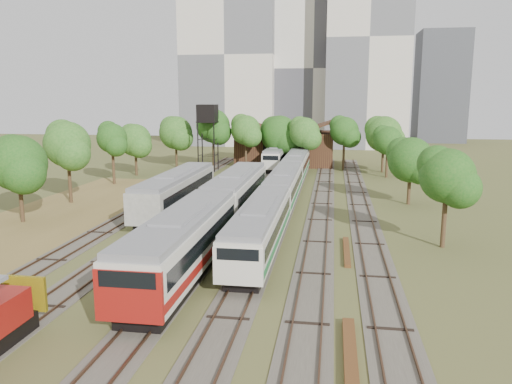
# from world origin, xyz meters

# --- Properties ---
(ground) EXTENTS (240.00, 240.00, 0.00)m
(ground) POSITION_xyz_m (0.00, 0.00, 0.00)
(ground) COLOR #475123
(ground) RESTS_ON ground
(dry_grass_patch) EXTENTS (14.00, 60.00, 0.04)m
(dry_grass_patch) POSITION_xyz_m (-18.00, 8.00, 0.02)
(dry_grass_patch) COLOR brown
(dry_grass_patch) RESTS_ON ground
(tracks) EXTENTS (24.60, 80.00, 0.19)m
(tracks) POSITION_xyz_m (-0.67, 25.00, 0.04)
(tracks) COLOR #4C473D
(tracks) RESTS_ON ground
(railcar_red_set) EXTENTS (3.28, 34.58, 4.07)m
(railcar_red_set) POSITION_xyz_m (-2.00, 10.20, 2.15)
(railcar_red_set) COLOR black
(railcar_red_set) RESTS_ON ground
(railcar_green_set) EXTENTS (2.85, 52.07, 3.52)m
(railcar_green_set) POSITION_xyz_m (2.00, 24.57, 1.86)
(railcar_green_set) COLOR black
(railcar_green_set) RESTS_ON ground
(railcar_rear) EXTENTS (2.78, 16.08, 3.44)m
(railcar_rear) POSITION_xyz_m (-2.00, 52.83, 1.82)
(railcar_rear) COLOR black
(railcar_rear) RESTS_ON ground
(old_grey_coach) EXTENTS (3.14, 18.00, 3.89)m
(old_grey_coach) POSITION_xyz_m (-8.00, 18.91, 2.13)
(old_grey_coach) COLOR black
(old_grey_coach) RESTS_ON ground
(water_tower) EXTENTS (2.94, 2.94, 10.19)m
(water_tower) POSITION_xyz_m (-12.07, 47.59, 8.58)
(water_tower) COLOR black
(water_tower) RESTS_ON ground
(rail_pile_near) EXTENTS (0.57, 8.54, 0.28)m
(rail_pile_near) POSITION_xyz_m (8.00, -7.89, 0.14)
(rail_pile_near) COLOR brown
(rail_pile_near) RESTS_ON ground
(rail_pile_far) EXTENTS (0.43, 6.88, 0.22)m
(rail_pile_far) POSITION_xyz_m (8.20, 8.19, 0.11)
(rail_pile_far) COLOR brown
(rail_pile_far) RESTS_ON ground
(maintenance_shed) EXTENTS (16.45, 11.55, 7.58)m
(maintenance_shed) POSITION_xyz_m (-1.00, 57.98, 2.91)
(maintenance_shed) COLOR #351A13
(maintenance_shed) RESTS_ON ground
(tree_band_left) EXTENTS (6.13, 56.51, 8.72)m
(tree_band_left) POSITION_xyz_m (-20.67, 14.17, 5.29)
(tree_band_left) COLOR #382616
(tree_band_left) RESTS_ON ground
(tree_band_far) EXTENTS (38.25, 8.26, 9.48)m
(tree_band_far) POSITION_xyz_m (-2.40, 50.88, 5.92)
(tree_band_far) COLOR #382616
(tree_band_far) RESTS_ON ground
(tree_band_right) EXTENTS (4.82, 38.37, 7.47)m
(tree_band_right) POSITION_xyz_m (15.02, 27.07, 5.05)
(tree_band_right) COLOR #382616
(tree_band_right) RESTS_ON ground
(tower_left) EXTENTS (22.00, 16.00, 42.00)m
(tower_left) POSITION_xyz_m (-18.00, 95.00, 21.00)
(tower_left) COLOR beige
(tower_left) RESTS_ON ground
(tower_centre) EXTENTS (20.00, 18.00, 36.00)m
(tower_centre) POSITION_xyz_m (2.00, 100.00, 18.00)
(tower_centre) COLOR beige
(tower_centre) RESTS_ON ground
(tower_right) EXTENTS (18.00, 16.00, 48.00)m
(tower_right) POSITION_xyz_m (14.00, 92.00, 24.00)
(tower_right) COLOR beige
(tower_right) RESTS_ON ground
(tower_far_right) EXTENTS (12.00, 12.00, 28.00)m
(tower_far_right) POSITION_xyz_m (34.00, 110.00, 14.00)
(tower_far_right) COLOR #3E4046
(tower_far_right) RESTS_ON ground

